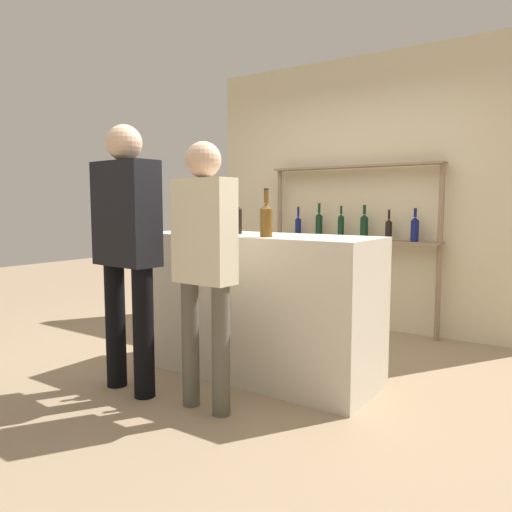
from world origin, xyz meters
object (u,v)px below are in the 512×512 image
Objects in this scene: wine_glass at (210,217)px; customer_left at (127,239)px; customer_center at (204,253)px; counter_bottle_0 at (222,216)px; counter_bottle_2 at (236,218)px; counter_bottle_1 at (266,219)px.

wine_glass is 0.10× the size of customer_left.
wine_glass is 0.11× the size of customer_center.
counter_bottle_2 is at bearing 92.96° from counter_bottle_0.
wine_glass is at bearing 176.03° from counter_bottle_1.
counter_bottle_1 reaches higher than counter_bottle_2.
counter_bottle_2 is (-0.01, 0.19, -0.02)m from counter_bottle_0.
customer_center reaches higher than counter_bottle_0.
customer_center is at bearing -99.64° from counter_bottle_1.
counter_bottle_0 is 0.37m from counter_bottle_1.
customer_left is (-0.35, -0.76, -0.13)m from counter_bottle_2.
counter_bottle_2 is 0.79m from customer_center.
counter_bottle_1 is 0.20× the size of customer_center.
counter_bottle_0 reaches higher than wine_glass.
counter_bottle_1 reaches higher than wine_glass.
counter_bottle_0 is at bearing -21.12° from wine_glass.
customer_left reaches higher than counter_bottle_2.
counter_bottle_0 is at bearing -87.04° from counter_bottle_2.
customer_center is (0.44, -0.58, -0.20)m from wine_glass.
customer_left reaches higher than wine_glass.
wine_glass is (-0.16, 0.06, -0.01)m from counter_bottle_0.
counter_bottle_1 is 1.03× the size of counter_bottle_2.
wine_glass is (-0.53, 0.04, 0.01)m from counter_bottle_1.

